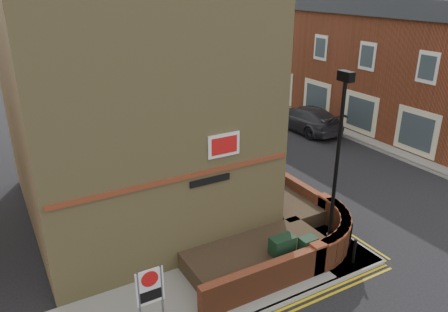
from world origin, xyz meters
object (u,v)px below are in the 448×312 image
Objects in this scene: zone_sign at (150,292)px; lamppost at (336,168)px; utility_cabinet_large at (282,253)px; silver_car_near at (236,140)px.

lamppost is at bearing 6.07° from zone_sign.
lamppost is 2.86× the size of zone_sign.
lamppost reaches higher than utility_cabinet_large.
utility_cabinet_large is 0.55× the size of zone_sign.
lamppost is at bearing -3.01° from utility_cabinet_large.
zone_sign is 14.21m from silver_car_near.
utility_cabinet_large is (-1.90, 0.10, -2.62)m from lamppost.
zone_sign is at bearing -173.93° from lamppost.
zone_sign reaches higher than utility_cabinet_large.
utility_cabinet_large is 0.32× the size of silver_car_near.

